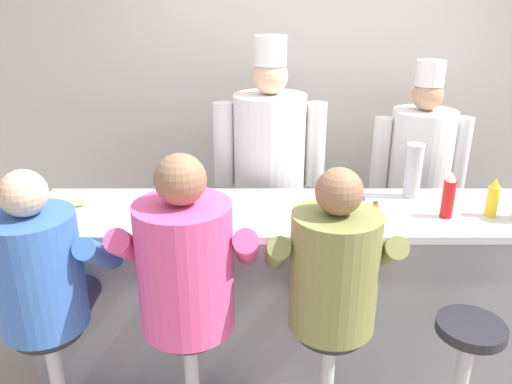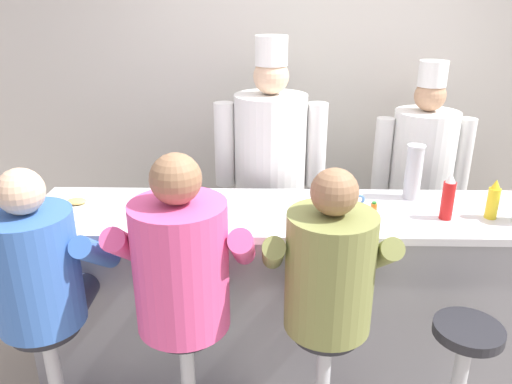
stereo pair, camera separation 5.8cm
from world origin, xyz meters
name	(u,v)px [view 1 (the left image)]	position (x,y,z in m)	size (l,w,h in m)	color
wall_back	(301,102)	(0.00, 1.60, 1.35)	(10.00, 0.06, 2.70)	beige
diner_counter	(315,289)	(0.00, 0.33, 0.51)	(3.16, 0.65, 1.01)	gray
ketchup_bottle_red	(447,196)	(0.65, 0.24, 1.13)	(0.06, 0.06, 0.25)	red
mustard_bottle_yellow	(491,198)	(0.89, 0.25, 1.11)	(0.06, 0.06, 0.21)	yellow
hot_sauce_bottle_orange	(373,213)	(0.26, 0.16, 1.07)	(0.03, 0.03, 0.13)	orange
breakfast_plate	(75,206)	(-1.34, 0.35, 1.02)	(0.24, 0.24, 0.05)	white
cereal_bowl	(320,204)	(0.01, 0.35, 1.04)	(0.13, 0.13, 0.05)	white
coffee_mug_blue	(350,199)	(0.18, 0.39, 1.05)	(0.12, 0.08, 0.08)	#4C7AB2
cup_stack_steel	(412,171)	(0.55, 0.52, 1.17)	(0.10, 0.10, 0.32)	#B7BABF
diner_seated_blue	(41,278)	(-1.30, -0.24, 0.93)	(0.58, 0.57, 1.45)	#B2B5BA
diner_seated_pink	(186,271)	(-0.66, -0.24, 0.96)	(0.64, 0.63, 1.52)	#B2B5BA
diner_seated_olive	(331,276)	(-0.01, -0.24, 0.94)	(0.59, 0.58, 1.46)	#B2B5BA
empty_stool_round	(462,365)	(0.63, -0.27, 0.47)	(0.31, 0.31, 0.71)	#B2B5BA
cook_in_whites_near	(268,168)	(-0.26, 0.99, 1.03)	(0.73, 0.47, 1.88)	#232328
cook_in_whites_far	(416,173)	(0.78, 1.13, 0.94)	(0.67, 0.43, 1.71)	#232328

